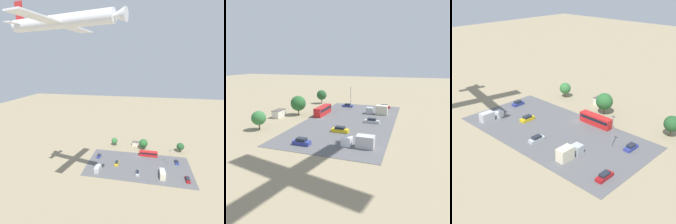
% 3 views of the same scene
% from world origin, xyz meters
% --- Properties ---
extents(ground_plane, '(400.00, 400.00, 0.00)m').
position_xyz_m(ground_plane, '(0.00, 0.00, 0.00)').
color(ground_plane, gray).
extents(parking_lot_surface, '(55.58, 28.37, 0.08)m').
position_xyz_m(parking_lot_surface, '(0.00, 10.25, 0.04)').
color(parking_lot_surface, '#565659').
rests_on(parking_lot_surface, ground).
extents(shed_building, '(5.09, 2.82, 2.62)m').
position_xyz_m(shed_building, '(2.79, -14.81, 1.32)').
color(shed_building, silver).
rests_on(shed_building, ground).
extents(bus, '(10.66, 2.62, 3.07)m').
position_xyz_m(bus, '(-5.50, -1.60, 1.73)').
color(bus, red).
rests_on(bus, ground).
extents(parked_car_0, '(1.80, 4.70, 1.53)m').
position_xyz_m(parked_car_0, '(-0.26, 17.50, 0.72)').
color(parked_car_0, '#ADB2B7').
rests_on(parked_car_0, ground).
extents(parked_car_1, '(1.89, 4.76, 1.60)m').
position_xyz_m(parked_car_1, '(11.61, 10.83, 0.75)').
color(parked_car_1, gold).
rests_on(parked_car_1, ground).
extents(parked_car_2, '(1.85, 4.17, 1.65)m').
position_xyz_m(parked_car_2, '(23.40, 5.21, 0.77)').
color(parked_car_2, navy).
rests_on(parked_car_2, ground).
extents(parked_car_3, '(1.75, 4.77, 1.48)m').
position_xyz_m(parked_car_3, '(-23.91, 18.26, 0.70)').
color(parked_car_3, maroon).
rests_on(parked_car_3, ground).
extents(parked_car_4, '(1.90, 4.38, 1.44)m').
position_xyz_m(parked_car_4, '(-21.14, 3.31, 0.68)').
color(parked_car_4, navy).
rests_on(parked_car_4, ground).
extents(parked_truck_0, '(2.48, 7.56, 2.85)m').
position_xyz_m(parked_truck_0, '(20.26, 18.52, 1.38)').
color(parked_truck_0, silver).
rests_on(parked_truck_0, ground).
extents(parked_truck_1, '(2.55, 7.69, 3.35)m').
position_xyz_m(parked_truck_1, '(-12.31, 17.59, 1.61)').
color(parked_truck_1, '#ADB2B7').
rests_on(parked_truck_1, ground).
extents(tree_near_shed, '(5.47, 5.47, 7.04)m').
position_xyz_m(tree_near_shed, '(-2.28, -9.83, 4.30)').
color(tree_near_shed, brown).
rests_on(tree_near_shed, ground).
extents(tree_apron_mid, '(4.50, 4.50, 6.19)m').
position_xyz_m(tree_apron_mid, '(-25.12, -10.43, 3.93)').
color(tree_apron_mid, brown).
rests_on(tree_apron_mid, ground).
extents(tree_apron_far, '(4.07, 4.07, 5.54)m').
position_xyz_m(tree_apron_far, '(17.05, -11.79, 3.50)').
color(tree_apron_far, brown).
rests_on(tree_apron_far, ground).
extents(light_pole_lot_centre, '(0.90, 0.28, 8.85)m').
position_xyz_m(light_pole_lot_centre, '(-16.70, 5.78, 4.94)').
color(light_pole_lot_centre, gray).
rests_on(light_pole_lot_centre, ground).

